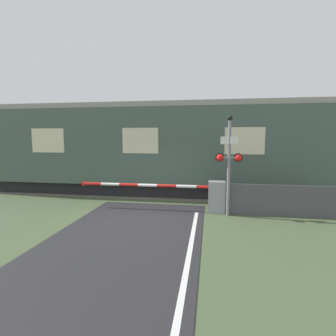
{
  "coord_description": "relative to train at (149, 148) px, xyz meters",
  "views": [
    {
      "loc": [
        2.23,
        -8.26,
        2.72
      ],
      "look_at": [
        0.61,
        1.82,
        1.53
      ],
      "focal_mm": 28.0,
      "sensor_mm": 36.0,
      "label": 1
    }
  ],
  "objects": [
    {
      "name": "signal_post",
      "position": [
        3.65,
        -3.5,
        -0.22
      ],
      "size": [
        0.92,
        0.26,
        3.47
      ],
      "color": "gray",
      "rests_on": "ground_plane"
    },
    {
      "name": "roadside_fence",
      "position": [
        5.51,
        -3.31,
        -1.64
      ],
      "size": [
        3.98,
        0.06,
        1.1
      ],
      "color": "#4C4C51",
      "rests_on": "ground_plane"
    },
    {
      "name": "ground_plane",
      "position": [
        0.77,
        -4.39,
        -2.19
      ],
      "size": [
        80.0,
        80.0,
        0.0
      ],
      "primitive_type": "plane",
      "color": "#475638"
    },
    {
      "name": "train",
      "position": [
        0.0,
        0.0,
        0.0
      ],
      "size": [
        15.94,
        3.15,
        4.29
      ],
      "color": "black",
      "rests_on": "ground_plane"
    },
    {
      "name": "crossing_barrier",
      "position": [
        2.82,
        -3.16,
        -1.55
      ],
      "size": [
        5.55,
        0.44,
        1.14
      ],
      "color": "gray",
      "rests_on": "ground_plane"
    },
    {
      "name": "track_bed",
      "position": [
        0.77,
        0.0,
        -2.17
      ],
      "size": [
        36.0,
        3.2,
        0.13
      ],
      "color": "#666056",
      "rests_on": "ground_plane"
    }
  ]
}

